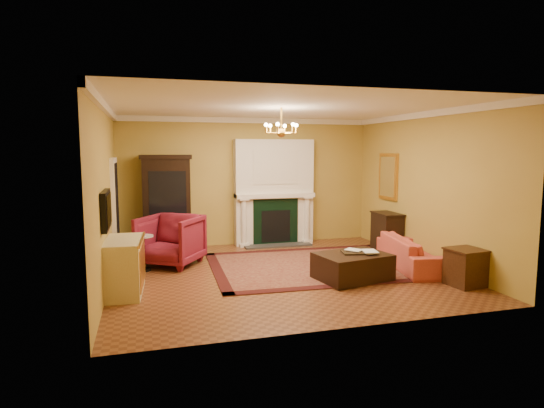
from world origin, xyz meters
name	(u,v)px	position (x,y,z in m)	size (l,w,h in m)	color
floor	(281,273)	(0.00, 0.00, -0.01)	(6.00, 5.50, 0.02)	brown
ceiling	(281,107)	(0.00, 0.00, 3.01)	(6.00, 5.50, 0.02)	white
wall_back	(248,182)	(0.00, 2.76, 1.50)	(6.00, 0.02, 3.00)	gold
wall_front	(346,211)	(0.00, -2.76, 1.50)	(6.00, 0.02, 3.00)	gold
wall_left	(105,196)	(-3.01, 0.00, 1.50)	(0.02, 5.50, 3.00)	gold
wall_right	(426,188)	(3.01, 0.00, 1.50)	(0.02, 5.50, 3.00)	gold
fireplace	(274,194)	(0.60, 2.57, 1.19)	(1.90, 0.70, 2.50)	silver
crown_molding	(267,115)	(0.00, 0.96, 2.94)	(6.00, 5.50, 0.12)	white
doorway	(116,211)	(-2.95, 1.70, 1.05)	(0.08, 1.05, 2.10)	silver
tv_panel	(106,210)	(-2.95, -0.60, 1.35)	(0.09, 0.95, 0.58)	black
gilt_mirror	(388,177)	(2.97, 1.40, 1.65)	(0.06, 0.76, 1.05)	gold
chandelier	(281,130)	(0.00, 0.00, 2.61)	(0.63, 0.55, 0.53)	gold
oriental_rug	(315,265)	(0.78, 0.31, 0.01)	(4.00, 3.00, 0.02)	#46120F
china_cabinet	(167,205)	(-1.90, 2.49, 1.03)	(1.03, 0.47, 2.05)	black
wingback_armchair	(171,238)	(-1.92, 1.11, 0.54)	(1.06, 0.99, 1.09)	maroon
pedestal_table	(143,250)	(-2.44, 0.82, 0.39)	(0.38, 0.38, 0.67)	black
commode	(124,266)	(-2.73, -0.48, 0.43)	(0.55, 1.16, 0.86)	beige
coral_sofa	(413,247)	(2.55, -0.34, 0.40)	(2.02, 0.59, 0.79)	#C7463F
end_table	(465,268)	(2.72, -1.61, 0.30)	(0.51, 0.51, 0.59)	#3C2210
console_table	(387,233)	(2.78, 1.06, 0.42)	(0.43, 0.75, 0.84)	black
leather_ottoman	(352,266)	(1.06, -0.78, 0.24)	(1.20, 0.87, 0.45)	black
ottoman_tray	(355,252)	(1.11, -0.75, 0.48)	(0.42, 0.33, 0.03)	black
book_a	(351,244)	(1.05, -0.75, 0.63)	(0.20, 0.03, 0.27)	gray
book_b	(363,243)	(1.23, -0.84, 0.65)	(0.24, 0.02, 0.33)	gray
topiary_left	(250,184)	(0.01, 2.53, 1.46)	(0.15, 0.15, 0.42)	gray
topiary_right	(304,182)	(1.34, 2.53, 1.49)	(0.17, 0.17, 0.47)	gray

